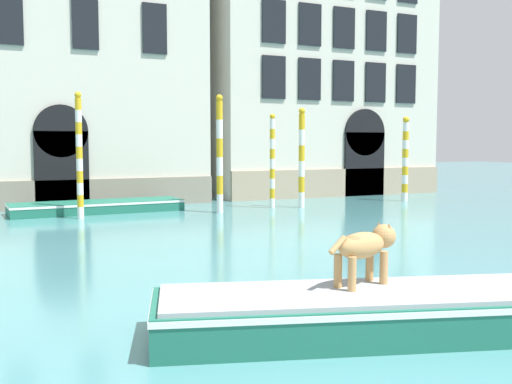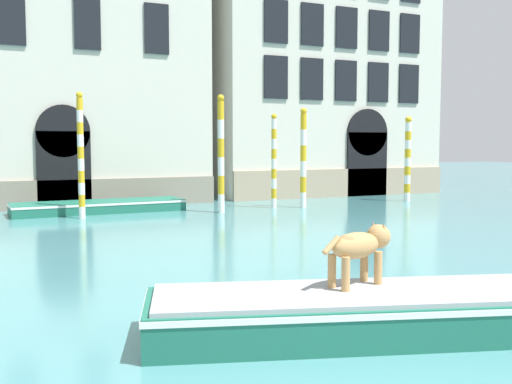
# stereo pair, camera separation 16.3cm
# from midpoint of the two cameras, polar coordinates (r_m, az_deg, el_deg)

# --- Properties ---
(palazzo_right) EXTENTS (11.66, 6.13, 16.21)m
(palazzo_right) POSITION_cam_midpoint_polar(r_m,az_deg,el_deg) (32.28, 5.21, 14.46)
(palazzo_right) COLOR beige
(palazzo_right) RESTS_ON ground_plane
(boat_foreground) EXTENTS (6.85, 3.58, 0.61)m
(boat_foreground) POSITION_cam_midpoint_polar(r_m,az_deg,el_deg) (8.55, 12.73, -10.92)
(boat_foreground) COLOR #1E6651
(boat_foreground) RESTS_ON ground_plane
(dog_on_deck) EXTENTS (1.26, 0.57, 0.85)m
(dog_on_deck) POSITION_cam_midpoint_polar(r_m,az_deg,el_deg) (8.56, 9.88, -5.06)
(dog_on_deck) COLOR tan
(dog_on_deck) RESTS_ON boat_foreground
(boat_moored_near_palazzo) EXTENTS (6.38, 2.06, 0.42)m
(boat_moored_near_palazzo) POSITION_cam_midpoint_polar(r_m,az_deg,el_deg) (23.23, -15.06, -1.34)
(boat_moored_near_palazzo) COLOR #1E6651
(boat_moored_near_palazzo) RESTS_ON ground_plane
(mooring_pole_0) EXTENTS (0.23, 0.23, 4.34)m
(mooring_pole_0) POSITION_cam_midpoint_polar(r_m,az_deg,el_deg) (21.32, -16.68, 3.38)
(mooring_pole_0) COLOR white
(mooring_pole_0) RESTS_ON ground_plane
(mooring_pole_1) EXTENTS (0.25, 0.25, 4.38)m
(mooring_pole_1) POSITION_cam_midpoint_polar(r_m,az_deg,el_deg) (22.28, -3.69, 3.68)
(mooring_pole_1) COLOR white
(mooring_pole_1) RESTS_ON ground_plane
(mooring_pole_2) EXTENTS (0.26, 0.26, 3.99)m
(mooring_pole_2) POSITION_cam_midpoint_polar(r_m,az_deg,el_deg) (24.00, 4.17, 3.29)
(mooring_pole_2) COLOR white
(mooring_pole_2) RESTS_ON ground_plane
(mooring_pole_3) EXTENTS (0.29, 0.29, 3.77)m
(mooring_pole_3) POSITION_cam_midpoint_polar(r_m,az_deg,el_deg) (27.49, 13.87, 3.12)
(mooring_pole_3) COLOR white
(mooring_pole_3) RESTS_ON ground_plane
(mooring_pole_5) EXTENTS (0.22, 0.22, 3.75)m
(mooring_pole_5) POSITION_cam_midpoint_polar(r_m,az_deg,el_deg) (23.81, 1.37, 3.00)
(mooring_pole_5) COLOR white
(mooring_pole_5) RESTS_ON ground_plane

